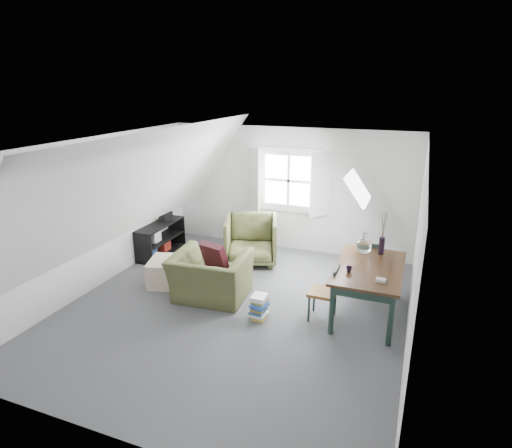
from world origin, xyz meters
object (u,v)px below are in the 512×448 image
at_px(ottoman, 169,272).
at_px(armchair_near, 211,298).
at_px(armchair_far, 251,261).
at_px(magazine_stack, 259,307).
at_px(media_shelf, 159,241).
at_px(dining_table, 369,273).
at_px(dining_chair_far, 367,263).
at_px(dining_chair_near, 325,292).

bearing_deg(ottoman, armchair_near, -13.15).
bearing_deg(armchair_far, magazine_stack, -84.46).
bearing_deg(media_shelf, dining_table, -17.03).
distance_m(dining_chair_far, dining_chair_near, 1.32).
bearing_deg(ottoman, dining_chair_near, -3.80).
bearing_deg(ottoman, dining_table, 2.67).
distance_m(dining_chair_near, magazine_stack, 0.99).
bearing_deg(dining_chair_far, armchair_near, 25.23).
distance_m(armchair_near, dining_chair_far, 2.64).
relative_size(armchair_near, armchair_far, 1.17).
bearing_deg(armchair_near, magazine_stack, 157.69).
bearing_deg(media_shelf, magazine_stack, -34.68).
bearing_deg(dining_chair_far, dining_table, 93.94).
relative_size(armchair_near, magazine_stack, 3.26).
distance_m(armchair_far, dining_table, 2.74).
height_order(dining_table, media_shelf, dining_table).
bearing_deg(dining_chair_near, dining_table, 139.70).
height_order(armchair_near, dining_table, dining_table).
relative_size(dining_table, media_shelf, 1.26).
relative_size(ottoman, dining_chair_near, 0.78).
height_order(ottoman, dining_chair_near, dining_chair_near).
bearing_deg(media_shelf, dining_chair_near, -23.69).
distance_m(dining_chair_far, magazine_stack, 2.08).
bearing_deg(dining_chair_near, ottoman, -75.13).
height_order(armchair_near, magazine_stack, armchair_near).
relative_size(dining_table, dining_chair_far, 1.82).
distance_m(armchair_near, ottoman, 0.95).
height_order(armchair_far, media_shelf, media_shelf).
distance_m(dining_chair_near, media_shelf, 3.87).
xyz_separation_m(armchair_near, magazine_stack, (0.94, -0.30, 0.18)).
relative_size(armchair_near, media_shelf, 0.94).
bearing_deg(magazine_stack, media_shelf, 149.97).
relative_size(armchair_near, dining_chair_near, 1.39).
bearing_deg(magazine_stack, armchair_far, 114.99).
relative_size(ottoman, media_shelf, 0.53).
xyz_separation_m(armchair_far, dining_table, (2.35, -1.24, 0.68)).
distance_m(armchair_far, ottoman, 1.71).
xyz_separation_m(dining_chair_near, media_shelf, (-3.65, 1.26, -0.15)).
distance_m(dining_table, magazine_stack, 1.68).
xyz_separation_m(armchair_near, ottoman, (-0.90, 0.21, 0.22)).
height_order(ottoman, media_shelf, media_shelf).
relative_size(armchair_far, media_shelf, 0.80).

